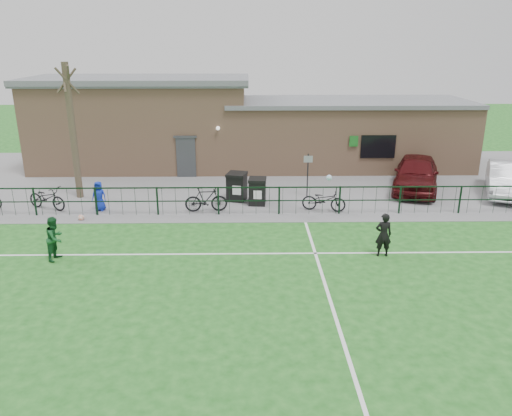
{
  "coord_description": "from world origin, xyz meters",
  "views": [
    {
      "loc": [
        -0.26,
        -11.5,
        6.9
      ],
      "look_at": [
        0.0,
        5.0,
        1.3
      ],
      "focal_mm": 35.0,
      "sensor_mm": 36.0,
      "label": 1
    }
  ],
  "objects_px": {
    "wheelie_bin_right": "(257,192)",
    "spectator_child": "(99,196)",
    "car_maroon": "(416,173)",
    "bicycle_c": "(47,198)",
    "sign_post": "(308,175)",
    "ball_ground": "(81,218)",
    "bare_tree": "(73,132)",
    "bicycle_d": "(206,199)",
    "wheelie_bin_left": "(237,187)",
    "bicycle_e": "(324,200)",
    "car_silver": "(506,179)",
    "outfield_player": "(55,238)"
  },
  "relations": [
    {
      "from": "spectator_child",
      "to": "bare_tree",
      "type": "bearing_deg",
      "value": 132.94
    },
    {
      "from": "wheelie_bin_left",
      "to": "car_silver",
      "type": "bearing_deg",
      "value": 16.43
    },
    {
      "from": "wheelie_bin_right",
      "to": "car_silver",
      "type": "relative_size",
      "value": 0.24
    },
    {
      "from": "bicycle_d",
      "to": "outfield_player",
      "type": "distance_m",
      "value": 6.52
    },
    {
      "from": "car_maroon",
      "to": "ball_ground",
      "type": "relative_size",
      "value": 20.04
    },
    {
      "from": "bicycle_e",
      "to": "ball_ground",
      "type": "bearing_deg",
      "value": 109.76
    },
    {
      "from": "spectator_child",
      "to": "sign_post",
      "type": "bearing_deg",
      "value": 17.25
    },
    {
      "from": "car_maroon",
      "to": "bicycle_c",
      "type": "xyz_separation_m",
      "value": [
        -16.54,
        -2.56,
        -0.33
      ]
    },
    {
      "from": "wheelie_bin_right",
      "to": "spectator_child",
      "type": "bearing_deg",
      "value": -168.41
    },
    {
      "from": "sign_post",
      "to": "car_silver",
      "type": "relative_size",
      "value": 0.45
    },
    {
      "from": "wheelie_bin_right",
      "to": "bicycle_c",
      "type": "distance_m",
      "value": 8.97
    },
    {
      "from": "wheelie_bin_left",
      "to": "car_maroon",
      "type": "bearing_deg",
      "value": 22.79
    },
    {
      "from": "wheelie_bin_left",
      "to": "wheelie_bin_right",
      "type": "relative_size",
      "value": 1.08
    },
    {
      "from": "wheelie_bin_right",
      "to": "bicycle_e",
      "type": "xyz_separation_m",
      "value": [
        2.77,
        -0.98,
        -0.06
      ]
    },
    {
      "from": "car_silver",
      "to": "car_maroon",
      "type": "bearing_deg",
      "value": -167.9
    },
    {
      "from": "car_silver",
      "to": "bicycle_e",
      "type": "height_order",
      "value": "car_silver"
    },
    {
      "from": "wheelie_bin_right",
      "to": "car_silver",
      "type": "xyz_separation_m",
      "value": [
        11.55,
        1.24,
        0.2
      ]
    },
    {
      "from": "car_maroon",
      "to": "bicycle_e",
      "type": "bearing_deg",
      "value": -128.5
    },
    {
      "from": "wheelie_bin_right",
      "to": "bicycle_c",
      "type": "bearing_deg",
      "value": -171.28
    },
    {
      "from": "bare_tree",
      "to": "ball_ground",
      "type": "distance_m",
      "value": 4.36
    },
    {
      "from": "sign_post",
      "to": "outfield_player",
      "type": "relative_size",
      "value": 1.36
    },
    {
      "from": "wheelie_bin_left",
      "to": "spectator_child",
      "type": "xyz_separation_m",
      "value": [
        -5.77,
        -1.35,
        0.05
      ]
    },
    {
      "from": "spectator_child",
      "to": "bicycle_c",
      "type": "bearing_deg",
      "value": -179.19
    },
    {
      "from": "wheelie_bin_right",
      "to": "ball_ground",
      "type": "xyz_separation_m",
      "value": [
        -7.11,
        -1.96,
        -0.44
      ]
    },
    {
      "from": "car_maroon",
      "to": "bicycle_c",
      "type": "bearing_deg",
      "value": -151.3
    },
    {
      "from": "wheelie_bin_left",
      "to": "outfield_player",
      "type": "xyz_separation_m",
      "value": [
        -5.81,
        -6.24,
        0.13
      ]
    },
    {
      "from": "bare_tree",
      "to": "spectator_child",
      "type": "height_order",
      "value": "bare_tree"
    },
    {
      "from": "wheelie_bin_left",
      "to": "bicycle_d",
      "type": "xyz_separation_m",
      "value": [
        -1.26,
        -1.58,
        -0.05
      ]
    },
    {
      "from": "wheelie_bin_right",
      "to": "car_maroon",
      "type": "xyz_separation_m",
      "value": [
        7.6,
        1.99,
        0.29
      ]
    },
    {
      "from": "wheelie_bin_right",
      "to": "car_maroon",
      "type": "bearing_deg",
      "value": 19.77
    },
    {
      "from": "bicycle_d",
      "to": "bare_tree",
      "type": "bearing_deg",
      "value": 65.74
    },
    {
      "from": "bicycle_c",
      "to": "bicycle_e",
      "type": "distance_m",
      "value": 11.73
    },
    {
      "from": "bicycle_c",
      "to": "ball_ground",
      "type": "relative_size",
      "value": 7.83
    },
    {
      "from": "bare_tree",
      "to": "ball_ground",
      "type": "bearing_deg",
      "value": -71.72
    },
    {
      "from": "bare_tree",
      "to": "bicycle_c",
      "type": "relative_size",
      "value": 3.15
    },
    {
      "from": "wheelie_bin_left",
      "to": "bicycle_c",
      "type": "height_order",
      "value": "wheelie_bin_left"
    },
    {
      "from": "bicycle_d",
      "to": "car_maroon",
      "type": "bearing_deg",
      "value": -77.59
    },
    {
      "from": "sign_post",
      "to": "ball_ground",
      "type": "relative_size",
      "value": 8.21
    },
    {
      "from": "bare_tree",
      "to": "wheelie_bin_left",
      "type": "bearing_deg",
      "value": -4.42
    },
    {
      "from": "wheelie_bin_left",
      "to": "bare_tree",
      "type": "bearing_deg",
      "value": -170.98
    },
    {
      "from": "spectator_child",
      "to": "car_maroon",
      "type": "bearing_deg",
      "value": 16.56
    },
    {
      "from": "bare_tree",
      "to": "outfield_player",
      "type": "height_order",
      "value": "bare_tree"
    },
    {
      "from": "wheelie_bin_left",
      "to": "wheelie_bin_right",
      "type": "height_order",
      "value": "wheelie_bin_left"
    },
    {
      "from": "wheelie_bin_left",
      "to": "ball_ground",
      "type": "bearing_deg",
      "value": -144.2
    },
    {
      "from": "car_silver",
      "to": "bicycle_c",
      "type": "distance_m",
      "value": 20.58
    },
    {
      "from": "bare_tree",
      "to": "bicycle_d",
      "type": "bearing_deg",
      "value": -19.7
    },
    {
      "from": "wheelie_bin_right",
      "to": "outfield_player",
      "type": "bearing_deg",
      "value": -134.86
    },
    {
      "from": "bicycle_d",
      "to": "ball_ground",
      "type": "bearing_deg",
      "value": 96.56
    },
    {
      "from": "car_maroon",
      "to": "wheelie_bin_right",
      "type": "bearing_deg",
      "value": -145.41
    },
    {
      "from": "sign_post",
      "to": "ball_ground",
      "type": "xyz_separation_m",
      "value": [
        -9.41,
        -3.04,
        -0.9
      ]
    }
  ]
}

